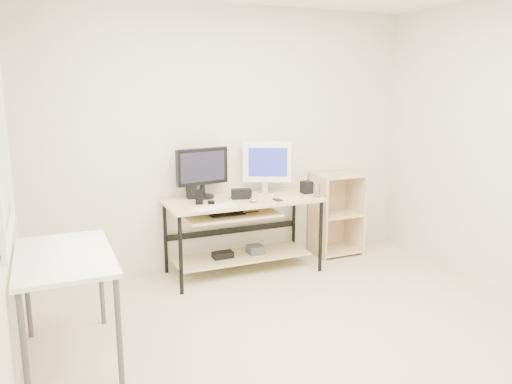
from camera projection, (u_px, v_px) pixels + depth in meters
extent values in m
cube|color=beige|center=(332.00, 351.00, 3.50)|extent=(4.00, 4.00, 0.01)
cube|color=beige|center=(230.00, 139.00, 5.03)|extent=(4.00, 0.01, 2.60)
cube|color=#D7BE88|center=(243.00, 200.00, 4.84)|extent=(1.50, 0.65, 0.03)
cube|color=#D7BE88|center=(231.00, 214.00, 4.76)|extent=(0.90, 0.49, 0.02)
cube|color=#D7BE88|center=(242.00, 256.00, 5.00)|extent=(1.35, 0.46, 0.02)
cube|color=black|center=(226.00, 213.00, 4.73)|extent=(0.33, 0.22, 0.01)
cylinder|color=black|center=(252.00, 212.00, 4.79)|extent=(0.14, 0.01, 0.01)
cube|color=#434346|center=(255.00, 249.00, 5.05)|extent=(0.15, 0.15, 0.08)
cube|color=black|center=(223.00, 255.00, 4.92)|extent=(0.20, 0.12, 0.06)
cylinder|color=black|center=(181.00, 256.00, 4.38)|extent=(0.04, 0.04, 0.72)
cylinder|color=black|center=(165.00, 238.00, 4.89)|extent=(0.04, 0.04, 0.72)
cylinder|color=black|center=(321.00, 237.00, 4.93)|extent=(0.04, 0.04, 0.72)
cylinder|color=black|center=(294.00, 222.00, 5.45)|extent=(0.04, 0.04, 0.72)
cube|color=white|center=(64.00, 257.00, 3.24)|extent=(0.60, 1.00, 0.03)
cylinder|color=#434346|center=(24.00, 351.00, 2.80)|extent=(0.04, 0.04, 0.72)
cylinder|color=#434346|center=(27.00, 291.00, 3.63)|extent=(0.04, 0.04, 0.72)
cylinder|color=#434346|center=(119.00, 333.00, 3.00)|extent=(0.04, 0.04, 0.72)
cylinder|color=#434346|center=(101.00, 280.00, 3.83)|extent=(0.04, 0.04, 0.72)
cube|color=beige|center=(317.00, 216.00, 5.36)|extent=(0.02, 0.40, 0.90)
cube|color=beige|center=(355.00, 212.00, 5.55)|extent=(0.02, 0.40, 0.90)
cube|color=beige|center=(327.00, 210.00, 5.62)|extent=(0.50, 0.02, 0.90)
cube|color=beige|center=(335.00, 250.00, 5.54)|extent=(0.46, 0.38, 0.02)
cube|color=beige|center=(336.00, 214.00, 5.45)|extent=(0.46, 0.38, 0.02)
cube|color=beige|center=(338.00, 175.00, 5.36)|extent=(0.46, 0.38, 0.02)
cylinder|color=black|center=(203.00, 197.00, 4.87)|extent=(0.22, 0.22, 0.02)
cylinder|color=black|center=(203.00, 190.00, 4.86)|extent=(0.05, 0.05, 0.11)
cube|color=black|center=(202.00, 166.00, 4.81)|extent=(0.53, 0.14, 0.35)
cube|color=black|center=(203.00, 167.00, 4.78)|extent=(0.45, 0.08, 0.28)
cube|color=silver|center=(267.00, 192.00, 5.11)|extent=(0.18, 0.16, 0.01)
cylinder|color=silver|center=(267.00, 187.00, 5.09)|extent=(0.04, 0.04, 0.10)
cube|color=white|center=(267.00, 162.00, 5.04)|extent=(0.46, 0.25, 0.41)
cube|color=#252BA1|center=(268.00, 162.00, 5.02)|extent=(0.38, 0.18, 0.33)
cube|color=white|center=(215.00, 207.00, 4.47)|extent=(0.44, 0.24, 0.01)
ellipsoid|color=#A9A9AE|center=(254.00, 200.00, 4.70)|extent=(0.12, 0.14, 0.04)
cube|color=black|center=(241.00, 194.00, 4.82)|extent=(0.21, 0.13, 0.10)
cube|color=black|center=(191.00, 195.00, 4.83)|extent=(0.09, 0.09, 0.07)
cube|color=black|center=(191.00, 186.00, 4.81)|extent=(0.10, 0.10, 0.11)
cube|color=black|center=(307.00, 187.00, 5.07)|extent=(0.11, 0.11, 0.12)
cube|color=black|center=(199.00, 197.00, 4.59)|extent=(0.08, 0.06, 0.14)
cylinder|color=black|center=(211.00, 202.00, 4.62)|extent=(0.08, 0.08, 0.03)
cube|color=black|center=(278.00, 200.00, 4.76)|extent=(0.07, 0.12, 0.01)
cylinder|color=#9E6D47|center=(317.00, 197.00, 4.91)|extent=(0.09, 0.09, 0.01)
cylinder|color=white|center=(317.00, 190.00, 4.89)|extent=(0.07, 0.07, 0.13)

